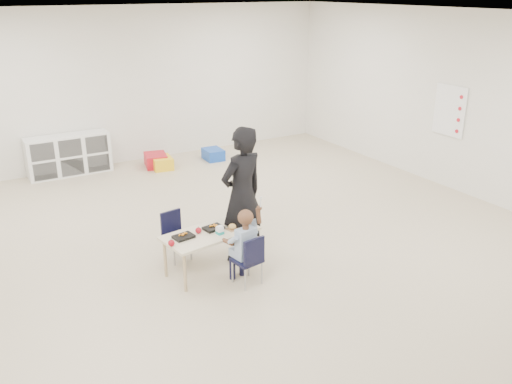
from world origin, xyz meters
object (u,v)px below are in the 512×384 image
table (211,251)px  chair_near (247,259)px  adult (242,195)px  cubby_shelf (69,155)px  child (247,245)px

table → chair_near: size_ratio=1.93×
chair_near → adult: (0.25, 0.54, 0.53)m
chair_near → cubby_shelf: 4.90m
child → adult: bearing=57.0°
chair_near → child: (0.00, 0.00, 0.17)m
table → child: (0.22, -0.46, 0.21)m
child → adult: size_ratio=0.57×
table → child: child is taller
table → chair_near: chair_near is taller
chair_near → adult: adult is taller
cubby_shelf → adult: (1.08, -4.28, 0.47)m
table → chair_near: bearing=-72.9°
chair_near → adult: bearing=57.0°
table → adult: bearing=1.6°
chair_near → adult: size_ratio=0.36×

